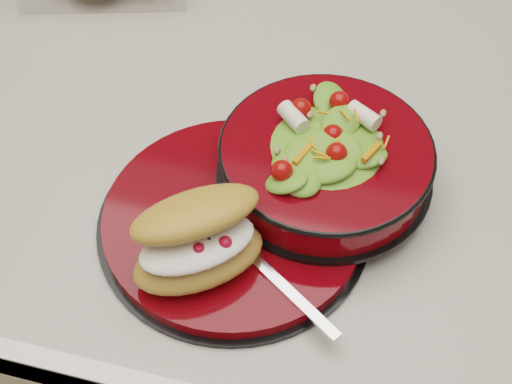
% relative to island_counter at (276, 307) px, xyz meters
% --- Properties ---
extents(island_counter, '(1.24, 0.74, 0.90)m').
position_rel_island_counter_xyz_m(island_counter, '(0.00, 0.00, 0.00)').
color(island_counter, white).
rests_on(island_counter, ground).
extents(dinner_plate, '(0.30, 0.30, 0.02)m').
position_rel_island_counter_xyz_m(dinner_plate, '(-0.02, -0.16, 0.46)').
color(dinner_plate, black).
rests_on(dinner_plate, island_counter).
extents(salad_bowl, '(0.24, 0.24, 0.10)m').
position_rel_island_counter_xyz_m(salad_bowl, '(0.06, -0.08, 0.50)').
color(salad_bowl, black).
rests_on(salad_bowl, dinner_plate).
extents(croissant, '(0.15, 0.16, 0.08)m').
position_rel_island_counter_xyz_m(croissant, '(-0.04, -0.23, 0.51)').
color(croissant, '#A67732').
rests_on(croissant, dinner_plate).
extents(fork, '(0.14, 0.10, 0.00)m').
position_rel_island_counter_xyz_m(fork, '(0.05, -0.23, 0.47)').
color(fork, silver).
rests_on(fork, dinner_plate).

